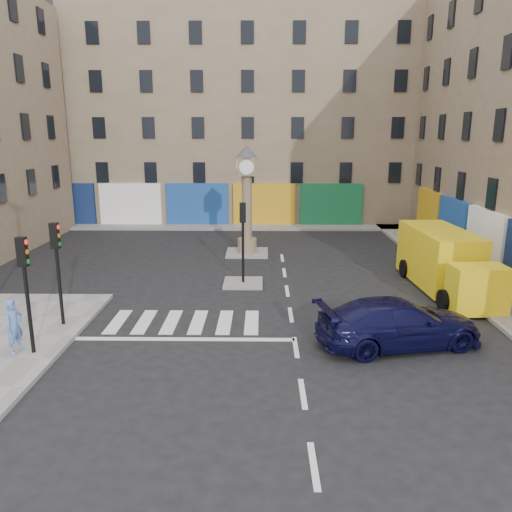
{
  "coord_description": "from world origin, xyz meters",
  "views": [
    {
      "loc": [
        -1.1,
        -14.2,
        6.87
      ],
      "look_at": [
        -1.37,
        5.42,
        2.0
      ],
      "focal_mm": 35.0,
      "sensor_mm": 36.0,
      "label": 1
    }
  ],
  "objects_px": {
    "navy_sedan": "(399,323)",
    "traffic_light_left_far": "(57,258)",
    "traffic_light_left_near": "(25,277)",
    "pedestrian_blue": "(14,326)",
    "traffic_light_island": "(243,230)",
    "clock_pillar": "(247,193)",
    "yellow_van": "(445,262)"
  },
  "relations": [
    {
      "from": "navy_sedan",
      "to": "traffic_light_left_far",
      "type": "bearing_deg",
      "value": 70.57
    },
    {
      "from": "traffic_light_left_near",
      "to": "clock_pillar",
      "type": "bearing_deg",
      "value": 65.45
    },
    {
      "from": "yellow_van",
      "to": "traffic_light_island",
      "type": "bearing_deg",
      "value": 173.07
    },
    {
      "from": "traffic_light_left_far",
      "to": "navy_sedan",
      "type": "bearing_deg",
      "value": -6.76
    },
    {
      "from": "traffic_light_left_near",
      "to": "pedestrian_blue",
      "type": "bearing_deg",
      "value": 177.63
    },
    {
      "from": "traffic_light_left_far",
      "to": "yellow_van",
      "type": "distance_m",
      "value": 16.08
    },
    {
      "from": "traffic_light_left_far",
      "to": "yellow_van",
      "type": "xyz_separation_m",
      "value": [
        15.3,
        4.75,
        -1.33
      ]
    },
    {
      "from": "traffic_light_island",
      "to": "clock_pillar",
      "type": "relative_size",
      "value": 0.61
    },
    {
      "from": "clock_pillar",
      "to": "yellow_van",
      "type": "xyz_separation_m",
      "value": [
        9.0,
        -6.65,
        -2.26
      ]
    },
    {
      "from": "traffic_light_island",
      "to": "clock_pillar",
      "type": "xyz_separation_m",
      "value": [
        0.0,
        6.0,
        0.96
      ]
    },
    {
      "from": "traffic_light_left_near",
      "to": "traffic_light_left_far",
      "type": "relative_size",
      "value": 1.0
    },
    {
      "from": "navy_sedan",
      "to": "yellow_van",
      "type": "distance_m",
      "value": 7.14
    },
    {
      "from": "traffic_light_left_near",
      "to": "traffic_light_island",
      "type": "bearing_deg",
      "value": 51.07
    },
    {
      "from": "clock_pillar",
      "to": "navy_sedan",
      "type": "xyz_separation_m",
      "value": [
        5.38,
        -12.78,
        -2.76
      ]
    },
    {
      "from": "traffic_light_left_far",
      "to": "clock_pillar",
      "type": "bearing_deg",
      "value": 61.06
    },
    {
      "from": "traffic_light_left_near",
      "to": "navy_sedan",
      "type": "height_order",
      "value": "traffic_light_left_near"
    },
    {
      "from": "navy_sedan",
      "to": "pedestrian_blue",
      "type": "xyz_separation_m",
      "value": [
        -12.21,
        -0.99,
        0.23
      ]
    },
    {
      "from": "traffic_light_left_far",
      "to": "yellow_van",
      "type": "height_order",
      "value": "traffic_light_left_far"
    },
    {
      "from": "traffic_light_left_far",
      "to": "pedestrian_blue",
      "type": "bearing_deg",
      "value": -102.53
    },
    {
      "from": "navy_sedan",
      "to": "pedestrian_blue",
      "type": "height_order",
      "value": "pedestrian_blue"
    },
    {
      "from": "traffic_light_left_near",
      "to": "clock_pillar",
      "type": "height_order",
      "value": "clock_pillar"
    },
    {
      "from": "traffic_light_left_near",
      "to": "traffic_light_left_far",
      "type": "xyz_separation_m",
      "value": [
        0.0,
        2.4,
        0.0
      ]
    },
    {
      "from": "navy_sedan",
      "to": "pedestrian_blue",
      "type": "distance_m",
      "value": 12.25
    },
    {
      "from": "traffic_light_left_far",
      "to": "navy_sedan",
      "type": "xyz_separation_m",
      "value": [
        11.68,
        -1.39,
        -1.83
      ]
    },
    {
      "from": "yellow_van",
      "to": "pedestrian_blue",
      "type": "xyz_separation_m",
      "value": [
        -15.83,
        -7.13,
        -0.28
      ]
    },
    {
      "from": "traffic_light_island",
      "to": "pedestrian_blue",
      "type": "distance_m",
      "value": 10.47
    },
    {
      "from": "yellow_van",
      "to": "navy_sedan",
      "type": "bearing_deg",
      "value": -123.35
    },
    {
      "from": "pedestrian_blue",
      "to": "traffic_light_island",
      "type": "bearing_deg",
      "value": -23.24
    },
    {
      "from": "yellow_van",
      "to": "pedestrian_blue",
      "type": "distance_m",
      "value": 17.36
    },
    {
      "from": "traffic_light_island",
      "to": "yellow_van",
      "type": "height_order",
      "value": "traffic_light_island"
    },
    {
      "from": "navy_sedan",
      "to": "clock_pillar",
      "type": "bearing_deg",
      "value": 10.17
    },
    {
      "from": "traffic_light_left_near",
      "to": "yellow_van",
      "type": "xyz_separation_m",
      "value": [
        15.3,
        7.15,
        -1.33
      ]
    }
  ]
}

